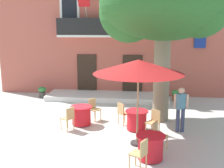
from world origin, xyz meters
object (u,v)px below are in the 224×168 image
object	(u,v)px
cafe_chair_middle_1	(68,117)
pedestrian_near_entrance	(181,107)
cafe_chair_front_1	(140,152)
cafe_table_middle	(81,115)
cafe_table_near_tree	(137,120)
ground_planter_left	(42,91)
plane_tree	(162,5)
cafe_chair_middle_0	(94,108)
cafe_chair_near_tree_0	(154,121)
ground_planter_right	(175,94)
cafe_chair_near_tree_1	(123,112)
cafe_umbrella	(138,67)
cafe_table_front	(150,147)
cafe_chair_front_0	(158,134)

from	to	relation	value
cafe_chair_middle_1	pedestrian_near_entrance	size ratio (longest dim) A/B	0.54
cafe_chair_front_1	cafe_table_middle	bearing A→B (deg)	124.96
cafe_table_near_tree	ground_planter_left	world-z (taller)	cafe_table_near_tree
ground_planter_left	cafe_table_near_tree	bearing A→B (deg)	-39.72
plane_tree	cafe_table_near_tree	bearing A→B (deg)	-123.80
cafe_chair_middle_0	cafe_chair_near_tree_0	bearing A→B (deg)	-29.26
ground_planter_left	ground_planter_right	xyz separation A→B (m)	(7.22, 0.18, -0.02)
cafe_chair_near_tree_1	cafe_chair_middle_1	distance (m)	2.16
ground_planter_right	cafe_table_middle	bearing A→B (deg)	-133.69
cafe_chair_middle_1	cafe_umbrella	distance (m)	3.48
cafe_chair_near_tree_0	cafe_table_front	size ratio (longest dim) A/B	1.05
cafe_chair_front_1	ground_planter_right	distance (m)	7.91
ground_planter_left	cafe_umbrella	bearing A→B (deg)	-47.09
cafe_chair_front_0	ground_planter_right	bearing A→B (deg)	79.48
cafe_chair_front_1	ground_planter_right	xyz separation A→B (m)	(1.70, 7.73, -0.20)
plane_tree	cafe_table_near_tree	size ratio (longest dim) A/B	7.34
cafe_chair_near_tree_0	pedestrian_near_entrance	xyz separation A→B (m)	(0.99, 0.42, 0.42)
cafe_chair_front_0	ground_planter_left	size ratio (longest dim) A/B	1.51
cafe_table_front	pedestrian_near_entrance	bearing A→B (deg)	64.95
cafe_umbrella	ground_planter_right	distance (m)	6.65
cafe_chair_middle_0	ground_planter_right	bearing A→B (deg)	44.44
cafe_chair_near_tree_0	cafe_chair_middle_1	size ratio (longest dim) A/B	1.00
cafe_chair_middle_1	cafe_table_front	world-z (taller)	cafe_chair_middle_1
cafe_chair_near_tree_1	cafe_chair_front_0	xyz separation A→B (m)	(1.29, -2.20, 0.00)
cafe_chair_near_tree_0	cafe_table_middle	xyz separation A→B (m)	(-2.84, 0.73, -0.14)
plane_tree	ground_planter_right	world-z (taller)	plane_tree
cafe_table_front	cafe_chair_front_0	size ratio (longest dim) A/B	0.95
cafe_chair_near_tree_0	cafe_table_front	distance (m)	2.02
plane_tree	ground_planter_left	xyz separation A→B (m)	(-6.20, 3.12, -4.34)
cafe_chair_middle_1	ground_planter_left	distance (m)	5.54
pedestrian_near_entrance	plane_tree	bearing A→B (deg)	119.89
cafe_chair_near_tree_0	cafe_chair_middle_0	xyz separation A→B (m)	(-2.45, 1.37, 0.00)
cafe_chair_near_tree_0	cafe_table_middle	bearing A→B (deg)	165.65
cafe_chair_near_tree_1	cafe_table_middle	size ratio (longest dim) A/B	1.05
cafe_chair_near_tree_1	cafe_chair_middle_1	world-z (taller)	same
cafe_chair_front_1	cafe_table_front	bearing A→B (deg)	67.82
cafe_table_near_tree	cafe_chair_middle_1	xyz separation A→B (m)	(-2.55, -0.36, 0.14)
cafe_chair_front_1	ground_planter_left	size ratio (longest dim) A/B	1.51
cafe_table_front	ground_planter_left	size ratio (longest dim) A/B	1.43
cafe_chair_middle_0	cafe_table_front	bearing A→B (deg)	-55.79
cafe_chair_near_tree_1	cafe_chair_middle_0	bearing A→B (deg)	159.56
cafe_chair_middle_0	cafe_umbrella	bearing A→B (deg)	-51.10
cafe_umbrella	pedestrian_near_entrance	distance (m)	2.66
plane_tree	pedestrian_near_entrance	xyz separation A→B (m)	(0.74, -1.29, -3.73)
cafe_chair_middle_0	pedestrian_near_entrance	size ratio (longest dim) A/B	0.54
cafe_table_near_tree	pedestrian_near_entrance	xyz separation A→B (m)	(1.62, 0.01, 0.56)
cafe_chair_middle_1	ground_planter_right	world-z (taller)	cafe_chair_middle_1
cafe_table_front	cafe_table_middle	bearing A→B (deg)	134.46
plane_tree	cafe_chair_near_tree_0	distance (m)	4.50
cafe_table_near_tree	ground_planter_right	distance (m)	4.98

